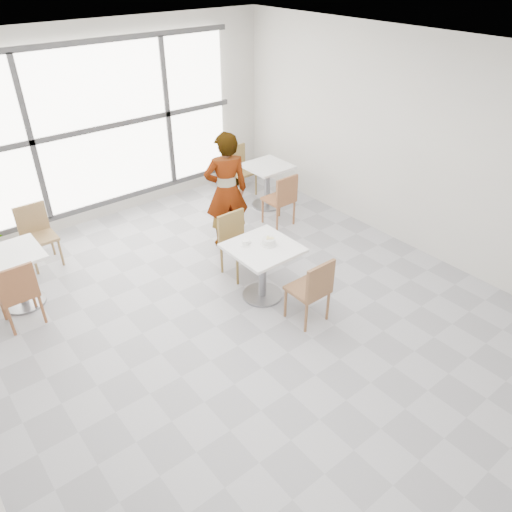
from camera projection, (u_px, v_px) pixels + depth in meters
floor at (241, 314)px, 6.07m from camera, size 7.00×7.00×0.00m
ceiling at (235, 57)px, 4.45m from camera, size 7.00×7.00×0.00m
wall_back at (102, 126)px, 7.56m from camera, size 6.00×0.00×6.00m
wall_right at (410, 145)px, 6.84m from camera, size 0.00×7.00×7.00m
window at (104, 127)px, 7.52m from camera, size 4.60×0.07×2.52m
main_table at (263, 262)px, 6.10m from camera, size 0.80×0.80×0.75m
chair_near at (313, 288)px, 5.68m from camera, size 0.42×0.42×0.87m
chair_far at (236, 240)px, 6.60m from camera, size 0.42×0.42×0.87m
oatmeal_bowl at (269, 241)px, 6.00m from camera, size 0.21×0.21×0.10m
coffee_cup at (246, 243)px, 5.99m from camera, size 0.16×0.13×0.07m
person at (226, 191)px, 7.03m from camera, size 0.75×0.62×1.75m
bg_table_left at (15, 272)px, 5.99m from camera, size 0.70×0.70×0.75m
bg_table_right at (267, 180)px, 8.32m from camera, size 0.70×0.70×0.75m
bg_chair_left_near at (18, 291)px, 5.63m from camera, size 0.42×0.42×0.87m
bg_chair_left_far at (37, 231)px, 6.80m from camera, size 0.42×0.42×0.87m
bg_chair_right_near at (282, 197)px, 7.72m from camera, size 0.42×0.42×0.87m
bg_chair_right_far at (239, 167)px, 8.76m from camera, size 0.42×0.42×0.87m
plant_right at (234, 167)px, 9.18m from camera, size 0.49×0.49×0.68m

